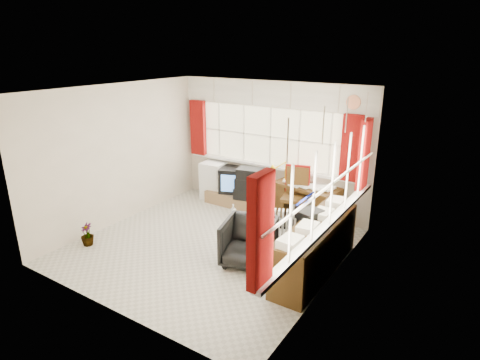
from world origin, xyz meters
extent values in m
plane|color=beige|center=(0.00, 0.00, 0.00)|extent=(4.00, 4.00, 0.00)
plane|color=beige|center=(0.00, 2.00, 1.25)|extent=(4.00, 0.00, 4.00)
plane|color=beige|center=(0.00, -2.00, 1.25)|extent=(4.00, 0.00, 4.00)
plane|color=beige|center=(-2.00, 0.00, 1.25)|extent=(0.00, 4.00, 4.00)
plane|color=beige|center=(2.00, 0.00, 1.25)|extent=(0.00, 4.00, 4.00)
plane|color=white|center=(0.00, 0.00, 2.50)|extent=(4.00, 4.00, 0.00)
plane|color=#FFF6C9|center=(0.00, 1.98, 1.45)|extent=(3.60, 0.00, 3.60)
cube|color=white|center=(0.00, 1.94, 0.87)|extent=(3.70, 0.12, 0.05)
cube|color=white|center=(-1.20, 1.97, 1.45)|extent=(0.03, 0.02, 1.10)
cube|color=white|center=(-0.60, 1.97, 1.45)|extent=(0.03, 0.02, 1.10)
cube|color=white|center=(0.00, 1.97, 1.45)|extent=(0.03, 0.02, 1.10)
cube|color=white|center=(0.60, 1.97, 1.45)|extent=(0.03, 0.02, 1.10)
cube|color=white|center=(1.20, 1.97, 1.45)|extent=(0.03, 0.02, 1.10)
plane|color=#FFF6C9|center=(1.98, 0.00, 1.45)|extent=(0.00, 3.60, 3.60)
cube|color=white|center=(1.94, 0.00, 0.87)|extent=(0.12, 3.70, 0.05)
cube|color=white|center=(1.97, -1.20, 1.45)|extent=(0.02, 0.03, 1.10)
cube|color=white|center=(1.97, -0.60, 1.45)|extent=(0.02, 0.03, 1.10)
cube|color=white|center=(1.97, 0.00, 1.45)|extent=(0.02, 0.03, 1.10)
cube|color=white|center=(1.97, 0.60, 1.45)|extent=(0.02, 0.03, 1.10)
cube|color=white|center=(1.97, 1.20, 1.45)|extent=(0.02, 0.03, 1.10)
cube|color=maroon|center=(-1.70, 1.90, 1.46)|extent=(0.35, 0.10, 1.15)
cube|color=maroon|center=(1.60, 1.90, 1.46)|extent=(0.35, 0.10, 1.15)
cube|color=maroon|center=(1.90, 1.60, 1.46)|extent=(0.10, 0.35, 1.15)
cube|color=maroon|center=(1.90, -1.70, 1.46)|extent=(0.10, 0.35, 1.15)
cube|color=white|center=(0.00, 1.96, 2.25)|extent=(3.95, 0.08, 0.48)
cube|color=white|center=(1.96, 0.00, 2.25)|extent=(0.08, 3.95, 0.48)
cube|color=#4F3212|center=(0.88, 1.80, 0.66)|extent=(1.29, 0.81, 0.06)
cube|color=#4F3212|center=(0.43, 1.89, 0.32)|extent=(0.37, 0.58, 0.63)
cube|color=#4F3212|center=(1.33, 1.71, 0.32)|extent=(0.37, 0.58, 0.63)
cube|color=white|center=(0.88, 1.80, 0.70)|extent=(0.25, 0.31, 0.02)
cube|color=white|center=(0.88, 1.80, 0.70)|extent=(0.25, 0.31, 0.02)
cube|color=white|center=(0.88, 1.80, 0.71)|extent=(0.25, 0.31, 0.02)
cube|color=white|center=(0.88, 1.80, 0.71)|extent=(0.25, 0.31, 0.02)
cube|color=white|center=(0.88, 1.80, 0.71)|extent=(0.25, 0.31, 0.02)
cube|color=white|center=(0.88, 1.80, 0.72)|extent=(0.25, 0.31, 0.02)
cube|color=white|center=(0.88, 1.80, 0.72)|extent=(0.25, 0.31, 0.02)
cylinder|color=yellow|center=(0.45, 1.76, 0.70)|extent=(0.09, 0.09, 0.02)
cylinder|color=yellow|center=(0.45, 1.76, 0.87)|extent=(0.02, 0.02, 0.35)
cone|color=yellow|center=(0.45, 1.76, 1.01)|extent=(0.16, 0.14, 0.14)
cube|color=black|center=(0.79, 1.46, 0.02)|extent=(0.55, 0.55, 0.04)
cylinder|color=silver|center=(0.79, 1.46, 0.26)|extent=(0.06, 0.06, 0.52)
cube|color=#4F3212|center=(0.79, 1.46, 0.52)|extent=(0.53, 0.51, 0.06)
cube|color=#4F3212|center=(0.74, 1.68, 0.80)|extent=(0.40, 0.15, 0.50)
cube|color=maroon|center=(0.74, 1.68, 0.82)|extent=(0.44, 0.17, 0.52)
imported|color=black|center=(0.81, -0.12, 0.35)|extent=(0.91, 0.93, 0.69)
cube|color=white|center=(1.00, 0.60, 0.04)|extent=(0.46, 0.32, 0.09)
cube|color=white|center=(0.82, 0.53, 0.37)|extent=(0.07, 0.13, 0.56)
cube|color=white|center=(0.88, 0.55, 0.37)|extent=(0.07, 0.13, 0.56)
cube|color=white|center=(0.94, 0.58, 0.37)|extent=(0.07, 0.13, 0.56)
cube|color=white|center=(1.00, 0.60, 0.37)|extent=(0.07, 0.13, 0.56)
cube|color=white|center=(1.06, 0.63, 0.37)|extent=(0.07, 0.13, 0.56)
cube|color=white|center=(1.12, 0.65, 0.37)|extent=(0.07, 0.13, 0.56)
cube|color=white|center=(1.18, 0.67, 0.37)|extent=(0.07, 0.13, 0.56)
cube|color=#4F3212|center=(1.73, 0.20, 0.38)|extent=(0.50, 2.00, 0.75)
cube|color=white|center=(1.70, -0.60, 0.80)|extent=(0.24, 0.32, 0.10)
cube|color=white|center=(1.70, -0.07, 0.80)|extent=(0.24, 0.32, 0.10)
cube|color=white|center=(1.70, 0.47, 0.80)|extent=(0.24, 0.32, 0.10)
cube|color=white|center=(1.70, 1.00, 0.80)|extent=(0.24, 0.32, 0.10)
cube|color=black|center=(1.56, 0.33, 0.81)|extent=(0.36, 0.41, 0.12)
cube|color=#8F6747|center=(-0.55, 1.72, 0.12)|extent=(1.40, 0.50, 0.25)
cube|color=black|center=(-0.72, 1.81, 0.50)|extent=(0.70, 0.67, 0.51)
cube|color=#5390EC|center=(-0.63, 1.56, 0.50)|extent=(0.40, 0.17, 0.34)
cube|color=black|center=(-0.24, 1.63, 0.36)|extent=(0.65, 0.49, 0.21)
cube|color=black|center=(-0.24, 1.63, 0.57)|extent=(0.60, 0.46, 0.20)
cube|color=black|center=(-0.24, 1.63, 0.77)|extent=(0.55, 0.43, 0.19)
cube|color=white|center=(-1.23, 1.79, 0.40)|extent=(0.51, 0.51, 0.79)
cube|color=silver|center=(-0.99, 1.58, 0.51)|extent=(0.02, 0.02, 0.42)
imported|color=silver|center=(-0.23, 1.02, 0.16)|extent=(0.18, 0.18, 0.33)
imported|color=#85C6B7|center=(0.32, 1.36, 0.09)|extent=(0.11, 0.11, 0.18)
imported|color=black|center=(-1.70, -1.06, 0.19)|extent=(0.24, 0.24, 0.38)
camera|label=1|loc=(3.58, -4.67, 3.11)|focal=30.00mm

